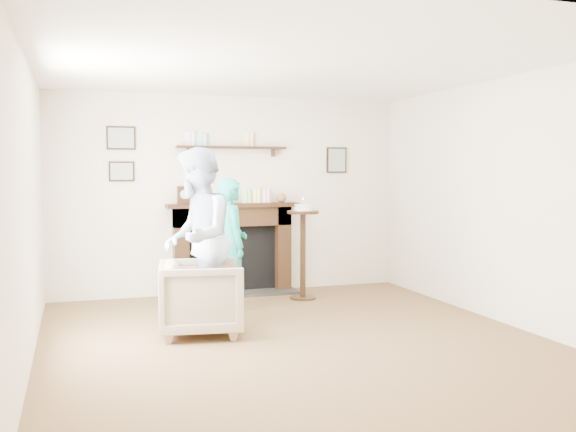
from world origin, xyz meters
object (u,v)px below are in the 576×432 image
at_px(man, 198,329).
at_px(woman, 232,309).
at_px(pedestal_table, 303,237).
at_px(armchair, 202,334).

height_order(man, woman, man).
height_order(woman, pedestal_table, pedestal_table).
xyz_separation_m(man, pedestal_table, (1.49, 1.08, 0.76)).
xyz_separation_m(man, woman, (0.53, 0.78, 0.00)).
relative_size(man, pedestal_table, 1.45).
relative_size(woman, pedestal_table, 1.20).
distance_m(armchair, man, 0.21).
distance_m(man, pedestal_table, 1.99).
distance_m(armchair, woman, 1.13).
height_order(armchair, woman, woman).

